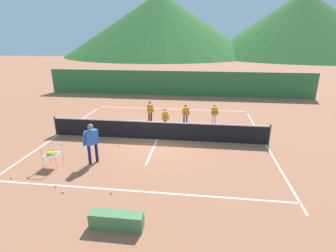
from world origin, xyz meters
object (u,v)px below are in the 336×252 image
Objects in this scene: ball_cart at (52,153)px; tennis_ball_0 at (119,145)px; tennis_ball_6 at (116,141)px; tennis_ball_1 at (56,186)px; tennis_ball_4 at (111,193)px; student_2 at (186,113)px; student_0 at (150,110)px; student_1 at (165,117)px; tennis_ball_2 at (11,178)px; tennis_ball_5 at (28,177)px; student_3 at (214,112)px; tennis_net at (157,130)px; instructor at (92,140)px; courtside_bench at (116,220)px; tennis_ball_3 at (63,192)px.

ball_cart is 3.22m from tennis_ball_0.
tennis_ball_6 is (1.71, 2.92, -0.56)m from ball_cart.
tennis_ball_1 is (0.92, -1.44, -0.56)m from ball_cart.
tennis_ball_6 is at bearing 106.06° from tennis_ball_4.
ball_cart is at bearing -130.50° from student_2.
tennis_ball_0 is at bearing -102.50° from student_0.
tennis_ball_2 is at bearing -129.53° from student_1.
ball_cart is at bearing -129.66° from tennis_ball_0.
student_0 is at bearing 65.35° from tennis_ball_5.
student_3 reaches higher than tennis_ball_0.
student_2 reaches higher than tennis_ball_2.
tennis_ball_4 is 4.70m from tennis_ball_6.
student_2 is at bearing -7.04° from student_0.
instructor is (-2.23, -2.96, 0.54)m from tennis_net.
ball_cart is (-6.76, -6.31, -0.17)m from student_3.
student_3 is at bearing 25.86° from student_1.
tennis_ball_6 is at bearing -146.11° from student_3.
student_1 reaches higher than tennis_ball_1.
tennis_ball_1 is 0.05× the size of courtside_bench.
student_0 is at bearing 172.96° from student_2.
tennis_ball_2 is at bearing 156.67° from courtside_bench.
tennis_ball_6 is at bearing -137.85° from student_1.
tennis_ball_2 and tennis_ball_4 have the same top height.
tennis_ball_4 is (1.49, -2.13, -1.00)m from instructor.
tennis_net is at bearing 31.45° from tennis_ball_0.
student_1 is 6.34m from ball_cart.
student_2 is 19.27× the size of tennis_ball_6.
ball_cart is 13.22× the size of tennis_ball_4.
student_0 reaches higher than student_1.
student_1 is (0.22, 1.46, 0.28)m from tennis_net.
student_2 reaches higher than courtside_bench.
tennis_ball_2 is 1.00× the size of tennis_ball_5.
student_3 is 6.13m from tennis_ball_6.
tennis_ball_0 and tennis_ball_4 have the same top height.
tennis_ball_5 is (-2.47, -3.46, 0.00)m from tennis_ball_0.
student_2 is 19.27× the size of tennis_ball_5.
student_0 reaches higher than tennis_ball_2.
instructor is 1.36× the size of student_3.
student_1 is at bearing -138.69° from student_2.
courtside_bench is at bearing -84.72° from student_0.
instructor is at bearing 73.19° from tennis_ball_1.
tennis_ball_2 is (-6.10, -7.03, -0.75)m from student_2.
tennis_ball_6 is (0.19, 2.39, -1.00)m from instructor.
student_0 is at bearing 75.76° from tennis_ball_1.
tennis_ball_2 is at bearing 164.99° from tennis_ball_3.
tennis_ball_3 is (0.44, -0.32, 0.00)m from tennis_ball_1.
ball_cart is at bearing 127.76° from tennis_ball_3.
student_2 is (1.31, 2.42, 0.29)m from tennis_net.
student_2 is 8.47m from tennis_ball_1.
tennis_ball_4 and tennis_ball_5 have the same top height.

